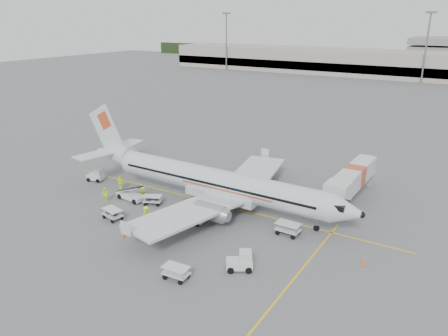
% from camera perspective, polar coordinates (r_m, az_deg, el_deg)
% --- Properties ---
extents(ground, '(360.00, 360.00, 0.00)m').
position_cam_1_polar(ground, '(51.21, -1.17, -4.65)').
color(ground, '#56595B').
extents(stripe_lead, '(44.00, 0.20, 0.01)m').
position_cam_1_polar(stripe_lead, '(51.21, -1.17, -4.64)').
color(stripe_lead, yellow).
rests_on(stripe_lead, ground).
extents(stripe_cross, '(0.20, 20.00, 0.01)m').
position_cam_1_polar(stripe_cross, '(39.26, 10.10, -12.92)').
color(stripe_cross, yellow).
rests_on(stripe_cross, ground).
extents(terminal_west, '(110.00, 22.00, 9.00)m').
position_cam_1_polar(terminal_west, '(182.29, 10.68, 13.75)').
color(terminal_west, gray).
rests_on(terminal_west, ground).
extents(treeline, '(300.00, 3.00, 6.00)m').
position_cam_1_polar(treeline, '(216.61, 25.34, 12.70)').
color(treeline, black).
rests_on(treeline, ground).
extents(mast_west, '(3.20, 1.20, 22.00)m').
position_cam_1_polar(mast_west, '(184.29, 0.31, 16.14)').
color(mast_west, slate).
rests_on(mast_west, ground).
extents(mast_center, '(3.20, 1.20, 22.00)m').
position_cam_1_polar(mast_center, '(159.00, 24.87, 13.97)').
color(mast_center, slate).
rests_on(mast_center, ground).
extents(aircraft, '(36.04, 28.45, 9.82)m').
position_cam_1_polar(aircraft, '(48.97, -0.87, 0.39)').
color(aircraft, silver).
rests_on(aircraft, ground).
extents(jet_bridge, '(3.11, 15.19, 3.97)m').
position_cam_1_polar(jet_bridge, '(54.09, 16.56, -1.88)').
color(jet_bridge, silver).
rests_on(jet_bridge, ground).
extents(belt_loader, '(5.01, 2.28, 2.63)m').
position_cam_1_polar(belt_loader, '(52.88, -12.06, -2.76)').
color(belt_loader, silver).
rests_on(belt_loader, ground).
extents(tug_fore, '(2.61, 2.30, 1.75)m').
position_cam_1_polar(tug_fore, '(38.27, 2.03, -11.99)').
color(tug_fore, silver).
rests_on(tug_fore, ground).
extents(tug_mid, '(2.31, 1.33, 1.78)m').
position_cam_1_polar(tug_mid, '(46.40, -3.91, -6.12)').
color(tug_mid, silver).
rests_on(tug_mid, ground).
extents(tug_aft, '(2.34, 1.69, 1.63)m').
position_cam_1_polar(tug_aft, '(60.33, -16.47, -0.87)').
color(tug_aft, silver).
rests_on(tug_aft, ground).
extents(cart_loaded_a, '(2.53, 1.81, 1.20)m').
position_cam_1_polar(cart_loaded_a, '(48.62, -14.36, -5.86)').
color(cart_loaded_a, silver).
rests_on(cart_loaded_a, ground).
extents(cart_loaded_b, '(2.42, 2.00, 1.09)m').
position_cam_1_polar(cart_loaded_b, '(51.39, -9.31, -4.16)').
color(cart_loaded_b, silver).
rests_on(cart_loaded_b, ground).
extents(cart_empty_a, '(2.28, 1.43, 1.16)m').
position_cam_1_polar(cart_empty_a, '(37.43, -6.28, -13.43)').
color(cart_empty_a, silver).
rests_on(cart_empty_a, ground).
extents(cart_empty_b, '(2.46, 1.50, 1.27)m').
position_cam_1_polar(cart_empty_b, '(44.40, 8.35, -7.88)').
color(cart_empty_b, silver).
rests_on(cart_empty_b, ground).
extents(cone_nose, '(0.41, 0.41, 0.68)m').
position_cam_1_polar(cone_nose, '(40.96, 17.72, -11.60)').
color(cone_nose, '#EA5913').
rests_on(cone_nose, ground).
extents(cone_port, '(0.39, 0.39, 0.63)m').
position_cam_1_polar(cone_port, '(68.78, 5.62, 1.85)').
color(cone_port, '#EA5913').
rests_on(cone_port, ground).
extents(cone_stbd, '(0.38, 0.38, 0.62)m').
position_cam_1_polar(cone_stbd, '(44.67, -13.06, -8.50)').
color(cone_stbd, '#EA5913').
rests_on(cone_stbd, ground).
extents(crew_a, '(0.70, 0.61, 1.61)m').
position_cam_1_polar(crew_a, '(53.55, -10.55, -2.95)').
color(crew_a, '#BBE211').
rests_on(crew_a, ground).
extents(crew_b, '(1.06, 0.96, 1.78)m').
position_cam_1_polar(crew_b, '(53.15, -15.29, -3.41)').
color(crew_b, '#BBE211').
rests_on(crew_b, ground).
extents(crew_c, '(0.75, 1.16, 1.69)m').
position_cam_1_polar(crew_c, '(47.43, -10.09, -5.87)').
color(crew_c, '#BBE211').
rests_on(crew_c, ground).
extents(crew_d, '(1.13, 0.53, 1.88)m').
position_cam_1_polar(crew_d, '(56.30, -13.39, -1.90)').
color(crew_d, '#BBE211').
rests_on(crew_d, ground).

